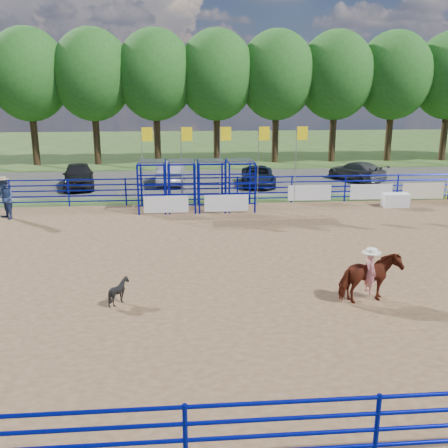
{
  "coord_description": "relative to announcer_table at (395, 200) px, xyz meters",
  "views": [
    {
      "loc": [
        -2.95,
        -16.5,
        6.04
      ],
      "look_at": [
        -1.49,
        1.0,
        1.3
      ],
      "focal_mm": 40.0,
      "sensor_mm": 36.0,
      "label": 1
    }
  ],
  "objects": [
    {
      "name": "car_c",
      "position": [
        -6.35,
        6.7,
        0.25
      ],
      "size": [
        2.45,
        4.61,
        1.23
      ],
      "primitive_type": "imported",
      "rotation": [
        0.0,
        0.0,
        -0.09
      ],
      "color": "#161D38",
      "rests_on": "gravel_strip"
    },
    {
      "name": "horse_and_rider",
      "position": [
        -5.9,
        -11.87,
        0.47
      ],
      "size": [
        1.9,
        1.18,
        2.26
      ],
      "color": "#602313",
      "rests_on": "arena_dirt"
    },
    {
      "name": "car_d",
      "position": [
        0.6,
        7.88,
        0.29
      ],
      "size": [
        3.45,
        4.9,
        1.32
      ],
      "primitive_type": "imported",
      "rotation": [
        0.0,
        0.0,
        3.54
      ],
      "color": "#58585B",
      "rests_on": "gravel_strip"
    },
    {
      "name": "perimeter_fence",
      "position": [
        -8.27,
        -8.48,
        0.37
      ],
      "size": [
        30.1,
        20.1,
        1.5
      ],
      "color": "#060D92",
      "rests_on": "ground"
    },
    {
      "name": "ground",
      "position": [
        -8.27,
        -8.48,
        -0.38
      ],
      "size": [
        120.0,
        120.0,
        0.0
      ],
      "primitive_type": "plane",
      "color": "#3F5C24",
      "rests_on": "ground"
    },
    {
      "name": "gravel_strip",
      "position": [
        -8.27,
        8.52,
        -0.37
      ],
      "size": [
        40.0,
        10.0,
        0.01
      ],
      "primitive_type": "cube",
      "color": "#67655C",
      "rests_on": "ground"
    },
    {
      "name": "car_a",
      "position": [
        -17.79,
        6.87,
        0.41
      ],
      "size": [
        2.67,
        4.85,
        1.56
      ],
      "primitive_type": "imported",
      "rotation": [
        0.0,
        0.0,
        0.19
      ],
      "color": "black",
      "rests_on": "gravel_strip"
    },
    {
      "name": "calf",
      "position": [
        -13.14,
        -11.33,
        0.02
      ],
      "size": [
        0.8,
        0.74,
        0.75
      ],
      "primitive_type": "imported",
      "rotation": [
        0.0,
        0.0,
        1.79
      ],
      "color": "black",
      "rests_on": "arena_dirt"
    },
    {
      "name": "treeline",
      "position": [
        -8.27,
        17.52,
        7.15
      ],
      "size": [
        56.4,
        6.4,
        11.24
      ],
      "color": "#3F2B19",
      "rests_on": "ground"
    },
    {
      "name": "chute_assembly",
      "position": [
        -10.17,
        0.36,
        0.88
      ],
      "size": [
        19.32,
        2.41,
        4.2
      ],
      "color": "#060D92",
      "rests_on": "ground"
    },
    {
      "name": "announcer_table",
      "position": [
        0.0,
        0.0,
        0.0
      ],
      "size": [
        1.39,
        0.71,
        0.72
      ],
      "primitive_type": "cube",
      "rotation": [
        0.0,
        0.0,
        -0.06
      ],
      "color": "white",
      "rests_on": "arena_dirt"
    },
    {
      "name": "arena_dirt",
      "position": [
        -8.27,
        -8.48,
        -0.37
      ],
      "size": [
        30.0,
        20.0,
        0.02
      ],
      "primitive_type": "cube",
      "color": "olive",
      "rests_on": "ground"
    },
    {
      "name": "car_b",
      "position": [
        -11.95,
        7.88,
        0.43
      ],
      "size": [
        1.91,
        4.91,
        1.59
      ],
      "primitive_type": "imported",
      "rotation": [
        0.0,
        0.0,
        3.09
      ],
      "color": "gray",
      "rests_on": "gravel_strip"
    },
    {
      "name": "spectator_cowboy",
      "position": [
        -19.71,
        -0.95,
        0.65
      ],
      "size": [
        1.19,
        1.21,
        2.02
      ],
      "color": "navy",
      "rests_on": "arena_dirt"
    }
  ]
}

